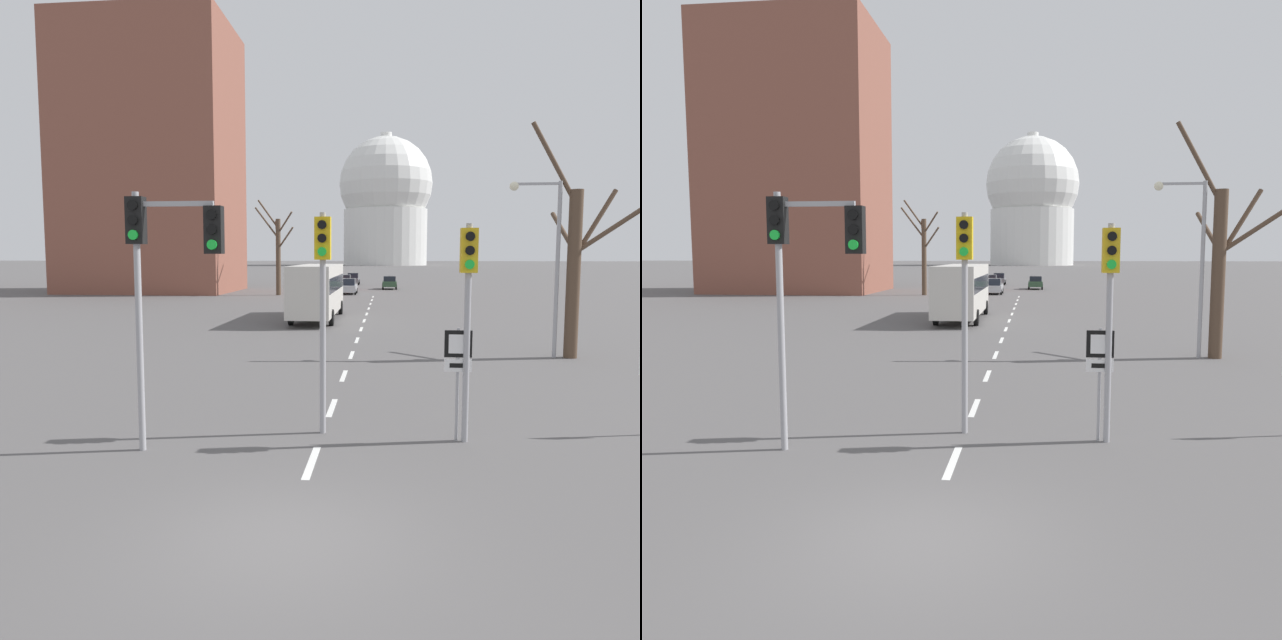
% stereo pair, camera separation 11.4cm
% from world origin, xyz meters
% --- Properties ---
extents(ground_plane, '(800.00, 800.00, 0.00)m').
position_xyz_m(ground_plane, '(0.00, 0.00, 0.00)').
color(ground_plane, '#565454').
extents(lane_stripe_0, '(0.16, 2.00, 0.01)m').
position_xyz_m(lane_stripe_0, '(0.00, 3.40, 0.00)').
color(lane_stripe_0, silver).
rests_on(lane_stripe_0, ground_plane).
extents(lane_stripe_1, '(0.16, 2.00, 0.01)m').
position_xyz_m(lane_stripe_1, '(0.00, 7.90, 0.00)').
color(lane_stripe_1, silver).
rests_on(lane_stripe_1, ground_plane).
extents(lane_stripe_2, '(0.16, 2.00, 0.01)m').
position_xyz_m(lane_stripe_2, '(0.00, 12.40, 0.00)').
color(lane_stripe_2, silver).
rests_on(lane_stripe_2, ground_plane).
extents(lane_stripe_3, '(0.16, 2.00, 0.01)m').
position_xyz_m(lane_stripe_3, '(0.00, 16.90, 0.00)').
color(lane_stripe_3, silver).
rests_on(lane_stripe_3, ground_plane).
extents(lane_stripe_4, '(0.16, 2.00, 0.01)m').
position_xyz_m(lane_stripe_4, '(0.00, 21.40, 0.00)').
color(lane_stripe_4, silver).
rests_on(lane_stripe_4, ground_plane).
extents(lane_stripe_5, '(0.16, 2.00, 0.01)m').
position_xyz_m(lane_stripe_5, '(0.00, 25.90, 0.00)').
color(lane_stripe_5, silver).
rests_on(lane_stripe_5, ground_plane).
extents(lane_stripe_6, '(0.16, 2.00, 0.01)m').
position_xyz_m(lane_stripe_6, '(0.00, 30.40, 0.00)').
color(lane_stripe_6, silver).
rests_on(lane_stripe_6, ground_plane).
extents(lane_stripe_7, '(0.16, 2.00, 0.01)m').
position_xyz_m(lane_stripe_7, '(0.00, 34.90, 0.00)').
color(lane_stripe_7, silver).
rests_on(lane_stripe_7, ground_plane).
extents(lane_stripe_8, '(0.16, 2.00, 0.01)m').
position_xyz_m(lane_stripe_8, '(0.00, 39.40, 0.00)').
color(lane_stripe_8, silver).
rests_on(lane_stripe_8, ground_plane).
extents(lane_stripe_9, '(0.16, 2.00, 0.01)m').
position_xyz_m(lane_stripe_9, '(0.00, 43.90, 0.00)').
color(lane_stripe_9, silver).
rests_on(lane_stripe_9, ground_plane).
extents(lane_stripe_10, '(0.16, 2.00, 0.01)m').
position_xyz_m(lane_stripe_10, '(0.00, 48.40, 0.00)').
color(lane_stripe_10, silver).
rests_on(lane_stripe_10, ground_plane).
extents(lane_stripe_11, '(0.16, 2.00, 0.01)m').
position_xyz_m(lane_stripe_11, '(0.00, 52.90, 0.00)').
color(lane_stripe_11, silver).
rests_on(lane_stripe_11, ground_plane).
extents(traffic_signal_near_right, '(0.36, 0.34, 4.81)m').
position_xyz_m(traffic_signal_near_right, '(3.21, 5.16, 3.36)').
color(traffic_signal_near_right, '#9E9EA3').
rests_on(traffic_signal_near_right, ground_plane).
extents(traffic_signal_near_left, '(2.00, 0.34, 5.41)m').
position_xyz_m(traffic_signal_near_left, '(-3.12, 3.79, 4.10)').
color(traffic_signal_near_left, '#9E9EA3').
rests_on(traffic_signal_near_left, ground_plane).
extents(traffic_signal_centre_tall, '(0.36, 0.34, 5.08)m').
position_xyz_m(traffic_signal_centre_tall, '(-0.00, 5.50, 3.54)').
color(traffic_signal_centre_tall, '#9E9EA3').
rests_on(traffic_signal_centre_tall, ground_plane).
extents(route_sign_post, '(0.60, 0.08, 2.53)m').
position_xyz_m(route_sign_post, '(3.03, 5.21, 1.73)').
color(route_sign_post, '#9E9EA3').
rests_on(route_sign_post, ground_plane).
extents(street_lamp_right, '(2.03, 0.36, 7.01)m').
position_xyz_m(street_lamp_right, '(7.76, 17.13, 4.39)').
color(street_lamp_right, '#9E9EA3').
rests_on(street_lamp_right, ground_plane).
extents(sedan_near_left, '(1.75, 3.83, 1.58)m').
position_xyz_m(sedan_near_left, '(1.63, 66.87, 0.80)').
color(sedan_near_left, '#2D4C33').
rests_on(sedan_near_left, ground_plane).
extents(sedan_near_right, '(1.94, 3.90, 1.74)m').
position_xyz_m(sedan_near_right, '(-3.84, 66.17, 0.88)').
color(sedan_near_right, maroon).
rests_on(sedan_near_right, ground_plane).
extents(sedan_mid_centre, '(1.93, 4.31, 1.65)m').
position_xyz_m(sedan_mid_centre, '(-2.78, 57.03, 0.81)').
color(sedan_mid_centre, '#B7B7BC').
rests_on(sedan_mid_centre, ground_plane).
extents(sedan_far_left, '(1.72, 4.10, 1.63)m').
position_xyz_m(sedan_far_left, '(-3.35, 77.43, 0.83)').
color(sedan_far_left, slate).
rests_on(sedan_far_left, ground_plane).
extents(city_bus, '(2.66, 10.80, 3.48)m').
position_xyz_m(city_bus, '(-3.00, 30.72, 2.05)').
color(city_bus, beige).
rests_on(city_bus, ground_plane).
extents(bare_tree_left_near, '(4.05, 3.60, 9.72)m').
position_xyz_m(bare_tree_left_near, '(-9.78, 54.47, 4.54)').
color(bare_tree_left_near, brown).
rests_on(bare_tree_left_near, ground_plane).
extents(bare_tree_right_near, '(4.66, 2.72, 9.38)m').
position_xyz_m(bare_tree_right_near, '(8.86, 17.23, 3.84)').
color(bare_tree_right_near, brown).
rests_on(bare_tree_right_near, ground_plane).
extents(capitol_dome, '(36.18, 36.18, 51.11)m').
position_xyz_m(capitol_dome, '(0.00, 239.88, 24.89)').
color(capitol_dome, silver).
rests_on(capitol_dome, ground_plane).
extents(apartment_block_left, '(18.00, 14.00, 28.87)m').
position_xyz_m(apartment_block_left, '(-24.74, 59.51, 14.43)').
color(apartment_block_left, brown).
rests_on(apartment_block_left, ground_plane).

